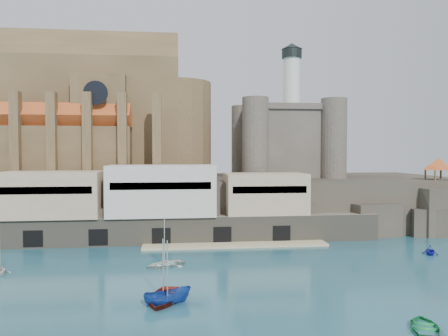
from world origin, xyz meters
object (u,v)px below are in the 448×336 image
castle_keep (285,138)px  boat_2 (168,304)px  pavilion (438,165)px  boat_0 (163,301)px  church (96,119)px

castle_keep → boat_2: 58.09m
pavilion → boat_2: size_ratio=1.31×
castle_keep → pavilion: size_ratio=4.58×
boat_0 → boat_2: (0.45, -0.91, 0.00)m
pavilion → church: bearing=166.5°
church → boat_2: church is taller
church → boat_2: (15.56, -50.08, -22.13)m
church → castle_keep: church is taller
church → boat_0: (15.10, -49.18, -22.13)m
castle_keep → pavilion: castle_keep is taller
castle_keep → boat_2: castle_keep is taller
castle_keep → boat_0: castle_keep is taller
church → boat_0: church is taller
pavilion → boat_2: 62.38m
castle_keep → pavilion: (25.92, -15.08, -5.59)m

